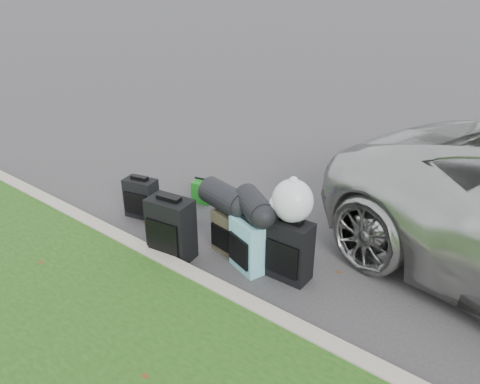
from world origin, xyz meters
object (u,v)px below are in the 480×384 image
Objects in this scene: suitcase_olive at (229,232)px; tote_green at (203,192)px; suitcase_large_black_left at (171,229)px; suitcase_teal at (249,245)px; suitcase_large_black_right at (290,250)px; tote_navy at (183,215)px; suitcase_small_black at (142,198)px.

suitcase_olive is 1.66× the size of tote_green.
suitcase_large_black_left is 0.92m from suitcase_teal.
tote_green is at bearing 156.70° from suitcase_large_black_right.
suitcase_large_black_left is at bearing -32.50° from tote_navy.
tote_green is (0.35, 0.83, -0.11)m from suitcase_small_black.
tote_green is at bearing 135.57° from tote_navy.
suitcase_large_black_right reaches higher than suitcase_teal.
suitcase_large_black_left is at bearing -138.72° from suitcase_teal.
suitcase_small_black is 0.79× the size of suitcase_large_black_right.
suitcase_large_black_right is at bearing 20.24° from tote_navy.
suitcase_large_black_right reaches higher than tote_navy.
suitcase_teal is 1.28m from tote_navy.
suitcase_large_black_left is 0.74m from tote_navy.
suitcase_olive is 0.43m from suitcase_teal.
tote_green is (-1.13, 0.78, -0.10)m from suitcase_olive.
suitcase_teal is 0.47m from suitcase_large_black_right.
suitcase_large_black_left is 1.42× the size of suitcase_olive.
tote_green is (-0.69, 1.27, -0.21)m from suitcase_large_black_left.
suitcase_small_black is 0.73× the size of suitcase_large_black_left.
tote_green is 1.00× the size of tote_navy.
suitcase_teal reaches higher than tote_green.
suitcase_large_black_left reaches higher than suitcase_olive.
suitcase_large_black_left reaches higher than suitcase_large_black_right.
tote_navy is at bearing -1.38° from suitcase_small_black.
tote_navy is at bearing -172.08° from suitcase_teal.
suitcase_olive is at bearing -12.19° from suitcase_small_black.
suitcase_small_black is at bearing 148.16° from suitcase_large_black_left.
suitcase_large_black_right is at bearing 12.43° from suitcase_large_black_left.
suitcase_olive is (1.49, 0.06, -0.01)m from suitcase_small_black.
suitcase_teal is (0.85, 0.36, -0.06)m from suitcase_large_black_left.
suitcase_large_black_left reaches higher than tote_navy.
suitcase_large_black_left is at bearing -75.43° from tote_green.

